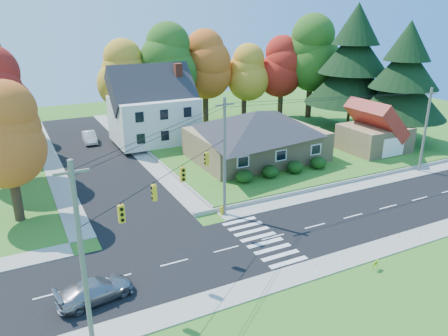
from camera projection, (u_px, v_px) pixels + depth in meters
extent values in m
plane|color=#3D7923|center=(273.00, 237.00, 33.23)|extent=(120.00, 120.00, 0.00)
cube|color=black|center=(273.00, 237.00, 33.23)|extent=(90.00, 8.00, 0.02)
cube|color=black|center=(96.00, 157.00, 51.65)|extent=(8.00, 44.00, 0.02)
cube|color=#9C9A90|center=(241.00, 211.00, 37.42)|extent=(90.00, 2.00, 0.08)
cube|color=#9C9A90|center=(314.00, 269.00, 29.02)|extent=(90.00, 2.00, 0.08)
cube|color=#3D7923|center=(269.00, 143.00, 56.32)|extent=(30.00, 30.00, 0.50)
cube|color=tan|center=(256.00, 144.00, 49.37)|extent=(14.00, 10.00, 3.20)
pyramid|color=#26262B|center=(257.00, 121.00, 48.46)|extent=(14.60, 10.60, 2.20)
cube|color=silver|center=(154.00, 119.00, 55.63)|extent=(10.00, 8.00, 5.60)
pyramid|color=#26262B|center=(152.00, 88.00, 54.28)|extent=(10.40, 8.40, 2.40)
cube|color=brown|center=(179.00, 101.00, 56.45)|extent=(0.90, 0.90, 9.60)
cube|color=tan|center=(374.00, 138.00, 52.01)|extent=(7.00, 6.00, 3.00)
pyramid|color=maroon|center=(376.00, 119.00, 51.24)|extent=(7.30, 6.30, 1.60)
cube|color=silver|center=(394.00, 147.00, 49.55)|extent=(3.20, 0.10, 2.20)
ellipsoid|color=#163A10|center=(244.00, 176.00, 42.35)|extent=(1.70, 1.70, 1.27)
ellipsoid|color=#163A10|center=(270.00, 171.00, 43.63)|extent=(1.70, 1.70, 1.27)
ellipsoid|color=#163A10|center=(295.00, 167.00, 44.91)|extent=(1.70, 1.70, 1.27)
ellipsoid|color=#163A10|center=(318.00, 163.00, 46.19)|extent=(1.70, 1.70, 1.27)
cylinder|color=#666059|center=(82.00, 258.00, 21.00)|extent=(0.26, 0.26, 10.00)
cube|color=#666059|center=(71.00, 172.00, 19.52)|extent=(1.60, 0.12, 0.12)
cylinder|color=#666059|center=(225.00, 159.00, 35.27)|extent=(0.26, 0.26, 10.00)
cube|color=#666059|center=(225.00, 105.00, 33.79)|extent=(1.60, 0.12, 0.12)
cylinder|color=#666059|center=(425.00, 131.00, 45.46)|extent=(0.26, 0.26, 9.00)
cube|color=#666059|center=(431.00, 94.00, 44.15)|extent=(1.60, 0.12, 0.12)
cube|color=gold|center=(121.00, 214.00, 23.43)|extent=(0.34, 0.26, 1.00)
cube|color=gold|center=(154.00, 193.00, 26.17)|extent=(0.26, 0.34, 1.00)
cube|color=gold|center=(183.00, 174.00, 29.13)|extent=(0.34, 0.26, 1.00)
cube|color=gold|center=(207.00, 159.00, 32.21)|extent=(0.26, 0.34, 1.00)
cylinder|color=black|center=(170.00, 172.00, 27.60)|extent=(13.02, 10.43, 0.04)
cylinder|color=#3F2A19|center=(126.00, 112.00, 59.85)|extent=(0.80, 0.80, 5.40)
sphere|color=gold|center=(124.00, 84.00, 58.53)|extent=(6.72, 6.72, 6.72)
sphere|color=gold|center=(123.00, 71.00, 57.97)|extent=(5.91, 5.91, 5.91)
sphere|color=gold|center=(122.00, 58.00, 57.40)|extent=(5.11, 5.11, 5.11)
cylinder|color=#3F2A19|center=(170.00, 106.00, 61.41)|extent=(0.86, 0.86, 6.30)
sphere|color=#2E5F1A|center=(168.00, 74.00, 59.88)|extent=(7.84, 7.84, 7.84)
sphere|color=#2E5F1A|center=(168.00, 59.00, 59.22)|extent=(6.90, 6.90, 6.90)
sphere|color=#2E5F1A|center=(167.00, 44.00, 58.56)|extent=(5.96, 5.96, 5.96)
cylinder|color=#3F2A19|center=(206.00, 103.00, 64.89)|extent=(0.83, 0.83, 5.85)
sphere|color=#D65B1D|center=(205.00, 74.00, 63.47)|extent=(7.28, 7.28, 7.28)
sphere|color=#D65B1D|center=(205.00, 61.00, 62.85)|extent=(6.41, 6.41, 6.41)
sphere|color=#D65B1D|center=(205.00, 48.00, 62.24)|extent=(5.53, 5.53, 5.53)
cylinder|color=#3F2A19|center=(244.00, 104.00, 66.76)|extent=(0.77, 0.77, 4.95)
sphere|color=gold|center=(244.00, 80.00, 65.55)|extent=(6.16, 6.16, 6.16)
sphere|color=gold|center=(244.00, 70.00, 65.04)|extent=(5.42, 5.42, 5.42)
sphere|color=gold|center=(245.00, 59.00, 64.52)|extent=(4.68, 4.68, 4.68)
cylinder|color=#3F2A19|center=(280.00, 100.00, 68.40)|extent=(0.80, 0.80, 5.40)
sphere|color=#A51D14|center=(282.00, 75.00, 67.09)|extent=(6.72, 6.72, 6.72)
sphere|color=#A51D14|center=(282.00, 64.00, 66.52)|extent=(5.91, 5.91, 5.91)
sphere|color=#A51D14|center=(283.00, 52.00, 65.96)|extent=(5.11, 5.11, 5.11)
cylinder|color=#3F2A19|center=(309.00, 96.00, 68.20)|extent=(0.89, 0.89, 6.75)
sphere|color=#2E5F1A|center=(311.00, 64.00, 66.56)|extent=(8.40, 8.40, 8.40)
sphere|color=#2E5F1A|center=(312.00, 50.00, 65.85)|extent=(7.39, 7.39, 7.39)
sphere|color=#2E5F1A|center=(313.00, 35.00, 65.14)|extent=(6.38, 6.38, 6.38)
cylinder|color=#3F2A19|center=(348.00, 117.00, 62.56)|extent=(0.40, 0.40, 2.88)
cone|color=black|center=(352.00, 79.00, 60.73)|extent=(12.80, 12.80, 6.72)
cone|color=black|center=(355.00, 51.00, 59.44)|extent=(9.60, 9.60, 6.08)
cone|color=black|center=(357.00, 24.00, 58.25)|extent=(6.40, 6.40, 5.44)
cylinder|color=#3F2A19|center=(397.00, 130.00, 56.33)|extent=(0.40, 0.40, 2.52)
cone|color=black|center=(402.00, 94.00, 54.73)|extent=(11.20, 11.20, 5.88)
cone|color=black|center=(406.00, 66.00, 53.60)|extent=(8.40, 8.40, 5.32)
cone|color=black|center=(409.00, 40.00, 52.56)|extent=(5.60, 5.60, 4.76)
cylinder|color=#3F2A19|center=(16.00, 192.00, 35.22)|extent=(0.77, 0.77, 4.95)
sphere|color=#D65B1D|center=(8.00, 150.00, 34.02)|extent=(6.16, 6.16, 6.16)
sphere|color=#D65B1D|center=(5.00, 131.00, 33.50)|extent=(5.42, 5.42, 5.42)
sphere|color=#D65B1D|center=(1.00, 111.00, 32.98)|extent=(4.68, 4.68, 4.68)
cylinder|color=#3F2A19|center=(7.00, 132.00, 51.94)|extent=(0.80, 0.80, 5.40)
sphere|color=gold|center=(1.00, 100.00, 50.63)|extent=(6.72, 6.72, 6.72)
imported|color=#9A99A0|center=(95.00, 290.00, 25.73)|extent=(4.82, 2.60, 1.33)
imported|color=silver|center=(89.00, 137.00, 57.07)|extent=(1.80, 4.49, 1.45)
cylinder|color=gold|center=(222.00, 214.00, 36.84)|extent=(0.37, 0.37, 0.10)
cylinder|color=gold|center=(222.00, 211.00, 36.74)|extent=(0.25, 0.25, 0.57)
sphere|color=gold|center=(222.00, 207.00, 36.62)|extent=(0.27, 0.27, 0.27)
cylinder|color=gold|center=(222.00, 210.00, 36.70)|extent=(0.48, 0.25, 0.12)
cylinder|color=black|center=(373.00, 268.00, 28.86)|extent=(0.02, 0.02, 0.45)
cylinder|color=black|center=(377.00, 266.00, 29.03)|extent=(0.02, 0.02, 0.45)
cube|color=#FFFD15|center=(376.00, 263.00, 28.86)|extent=(0.51, 0.21, 0.36)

